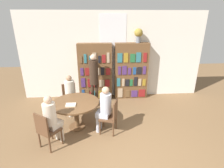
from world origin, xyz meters
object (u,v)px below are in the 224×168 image
object	(u,v)px
chair_near_camera	(46,129)
seated_reader_back	(52,117)
bookshelf_right	(131,71)
librarian_standing	(94,75)
seated_reader_right	(104,107)
chair_far_side	(111,115)
chair_left_side	(70,97)
reading_table	(76,106)
bookshelf_left	(95,72)
flower_vase	(138,34)
seated_reader_left	(70,93)

from	to	relation	value
chair_near_camera	seated_reader_back	bearing A→B (deg)	90.00
bookshelf_right	librarian_standing	world-z (taller)	bookshelf_right
seated_reader_back	librarian_standing	xyz separation A→B (m)	(0.89, 1.95, 0.34)
seated_reader_right	chair_far_side	bearing A→B (deg)	-90.00
chair_left_side	chair_far_side	bearing A→B (deg)	117.00
reading_table	chair_near_camera	world-z (taller)	chair_near_camera
bookshelf_left	bookshelf_right	world-z (taller)	same
bookshelf_right	seated_reader_back	size ratio (longest dim) A/B	1.61
reading_table	chair_left_side	bearing A→B (deg)	108.55
bookshelf_right	flower_vase	size ratio (longest dim) A/B	4.24
librarian_standing	flower_vase	bearing A→B (deg)	18.68
bookshelf_left	seated_reader_back	distance (m)	2.64
chair_near_camera	seated_reader_right	bearing A→B (deg)	58.32
chair_far_side	seated_reader_left	world-z (taller)	seated_reader_left
bookshelf_left	seated_reader_left	distance (m)	1.35
flower_vase	chair_left_side	world-z (taller)	flower_vase
flower_vase	reading_table	distance (m)	3.14
chair_left_side	bookshelf_left	bearing A→B (deg)	-148.10
chair_left_side	seated_reader_right	bearing A→B (deg)	113.97
flower_vase	reading_table	bearing A→B (deg)	-136.56
chair_left_side	seated_reader_left	distance (m)	0.27
flower_vase	chair_left_side	bearing A→B (deg)	-157.17
flower_vase	seated_reader_right	world-z (taller)	flower_vase
flower_vase	seated_reader_right	size ratio (longest dim) A/B	0.38
bookshelf_left	chair_near_camera	world-z (taller)	bookshelf_left
chair_left_side	seated_reader_back	xyz separation A→B (m)	(-0.14, -1.52, 0.21)
chair_near_camera	seated_reader_right	distance (m)	1.40
reading_table	seated_reader_left	bearing A→B (deg)	108.55
chair_far_side	flower_vase	bearing A→B (deg)	-8.70
chair_near_camera	flower_vase	bearing A→B (deg)	81.78
bookshelf_right	bookshelf_left	bearing A→B (deg)	179.99
bookshelf_left	seated_reader_left	world-z (taller)	bookshelf_left
seated_reader_right	seated_reader_back	xyz separation A→B (m)	(-1.17, -0.39, -0.00)
bookshelf_left	seated_reader_left	xyz separation A→B (m)	(-0.72, -1.11, -0.29)
flower_vase	librarian_standing	distance (m)	2.00
flower_vase	seated_reader_left	distance (m)	2.91
bookshelf_right	reading_table	bearing A→B (deg)	-133.61
bookshelf_left	flower_vase	bearing A→B (deg)	0.17
chair_near_camera	librarian_standing	world-z (taller)	librarian_standing
reading_table	seated_reader_back	size ratio (longest dim) A/B	0.98
bookshelf_left	chair_far_side	world-z (taller)	bookshelf_left
bookshelf_left	flower_vase	xyz separation A→B (m)	(1.47, 0.00, 1.28)
librarian_standing	bookshelf_left	bearing A→B (deg)	86.57
seated_reader_left	chair_far_side	bearing A→B (deg)	120.02
flower_vase	chair_far_side	xyz separation A→B (m)	(-1.04, -2.12, -1.77)
reading_table	chair_far_side	distance (m)	0.95
chair_far_side	reading_table	bearing A→B (deg)	90.00
bookshelf_left	librarian_standing	distance (m)	0.51
bookshelf_right	chair_left_side	distance (m)	2.30
bookshelf_left	chair_far_side	xyz separation A→B (m)	(0.42, -2.12, -0.49)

